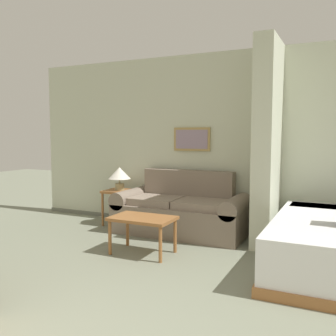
# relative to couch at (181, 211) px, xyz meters

# --- Properties ---
(wall_back) EXTENTS (6.38, 0.16, 2.60)m
(wall_back) POSITION_rel_couch_xyz_m (0.40, 0.48, 0.98)
(wall_back) COLOR beige
(wall_back) RESTS_ON ground_plane
(wall_partition_pillar) EXTENTS (0.24, 0.83, 2.60)m
(wall_partition_pillar) POSITION_rel_couch_xyz_m (1.20, 0.00, 0.98)
(wall_partition_pillar) COLOR beige
(wall_partition_pillar) RESTS_ON ground_plane
(couch) EXTENTS (1.87, 0.84, 0.88)m
(couch) POSITION_rel_couch_xyz_m (0.00, 0.00, 0.00)
(couch) COLOR gray
(couch) RESTS_ON ground_plane
(coffee_table) EXTENTS (0.74, 0.48, 0.44)m
(coffee_table) POSITION_rel_couch_xyz_m (-0.04, -1.06, 0.07)
(coffee_table) COLOR #996033
(coffee_table) RESTS_ON ground_plane
(side_table) EXTENTS (0.44, 0.44, 0.55)m
(side_table) POSITION_rel_couch_xyz_m (-1.07, 0.05, 0.14)
(side_table) COLOR #996033
(side_table) RESTS_ON ground_plane
(table_lamp) EXTENTS (0.35, 0.35, 0.36)m
(table_lamp) POSITION_rel_couch_xyz_m (-1.07, 0.05, 0.48)
(table_lamp) COLOR tan
(table_lamp) RESTS_ON side_table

